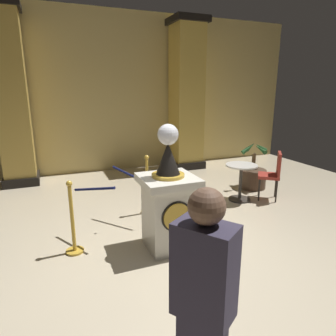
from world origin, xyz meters
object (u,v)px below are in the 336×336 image
(cafe_chair_red, at_px, (273,172))
(potted_palm_right, at_px, (253,176))
(stanchion_near, at_px, (147,193))
(pedestal_clock, at_px, (168,202))
(cafe_table, at_px, (241,178))
(stanchion_far, at_px, (73,228))
(bystander_guest, at_px, (203,306))

(cafe_chair_red, bearing_deg, potted_palm_right, 81.91)
(stanchion_near, bearing_deg, pedestal_clock, -94.68)
(pedestal_clock, relative_size, cafe_table, 2.37)
(stanchion_far, bearing_deg, cafe_chair_red, 9.37)
(stanchion_near, bearing_deg, bystander_guest, -102.28)
(pedestal_clock, relative_size, potted_palm_right, 1.64)
(cafe_table, xyz_separation_m, cafe_chair_red, (0.61, -0.20, 0.11))
(stanchion_near, relative_size, cafe_chair_red, 1.10)
(stanchion_near, height_order, cafe_table, stanchion_near)
(stanchion_far, relative_size, cafe_table, 1.40)
(stanchion_near, distance_m, stanchion_far, 1.61)
(pedestal_clock, bearing_deg, stanchion_near, 85.32)
(pedestal_clock, bearing_deg, cafe_table, 30.10)
(bystander_guest, bearing_deg, pedestal_clock, 73.56)
(bystander_guest, bearing_deg, potted_palm_right, 49.09)
(stanchion_far, xyz_separation_m, potted_palm_right, (3.95, 1.38, -0.08))
(potted_palm_right, bearing_deg, bystander_guest, -130.91)
(pedestal_clock, xyz_separation_m, potted_palm_right, (2.72, 1.71, -0.39))
(pedestal_clock, height_order, cafe_chair_red, pedestal_clock)
(stanchion_far, height_order, cafe_chair_red, stanchion_far)
(potted_palm_right, bearing_deg, cafe_table, -142.44)
(pedestal_clock, relative_size, bystander_guest, 1.06)
(pedestal_clock, distance_m, cafe_table, 2.33)
(pedestal_clock, bearing_deg, potted_palm_right, 32.19)
(pedestal_clock, distance_m, stanchion_far, 1.31)
(cafe_table, bearing_deg, stanchion_far, -165.59)
(bystander_guest, relative_size, cafe_chair_red, 1.69)
(pedestal_clock, xyz_separation_m, cafe_chair_red, (2.61, 0.97, -0.09))
(stanchion_far, bearing_deg, cafe_table, 14.41)
(pedestal_clock, bearing_deg, cafe_chair_red, 20.27)
(pedestal_clock, distance_m, potted_palm_right, 3.24)
(cafe_chair_red, bearing_deg, bystander_guest, -136.11)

